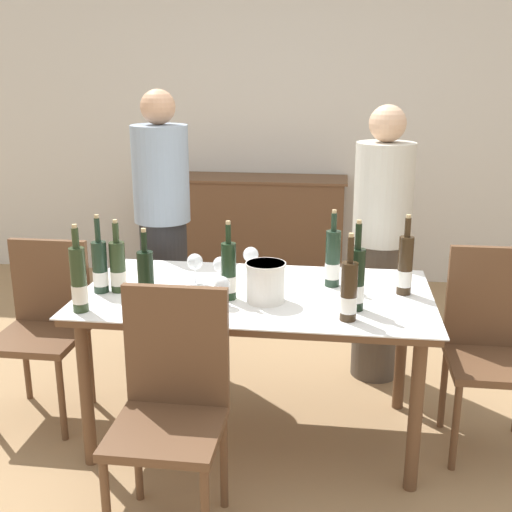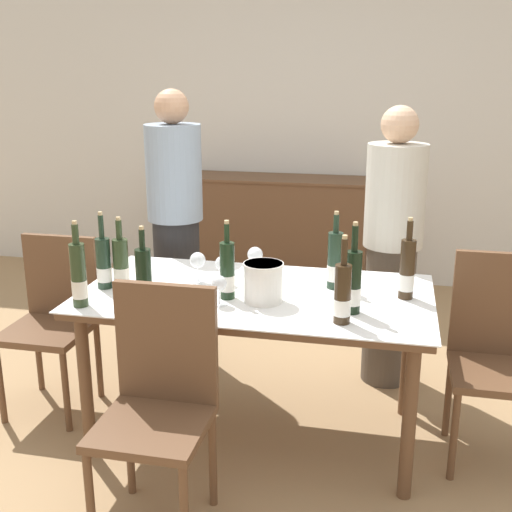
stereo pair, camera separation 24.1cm
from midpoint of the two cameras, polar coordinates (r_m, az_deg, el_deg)
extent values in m
plane|color=#A37F56|center=(3.38, 2.11, -15.44)|extent=(12.00, 12.00, 0.00)
cube|color=silver|center=(5.49, 7.31, 12.27)|extent=(8.00, 0.10, 2.80)
cube|color=brown|center=(5.41, 2.61, 2.10)|extent=(1.59, 0.44, 0.90)
cube|color=brown|center=(5.31, 2.67, 6.91)|extent=(1.64, 0.46, 0.02)
cylinder|color=brown|center=(3.11, -12.73, -11.34)|extent=(0.06, 0.06, 0.72)
cylinder|color=brown|center=(2.87, 15.87, -14.14)|extent=(0.06, 0.06, 0.72)
cylinder|color=brown|center=(3.70, -8.12, -6.43)|extent=(0.06, 0.06, 0.72)
cylinder|color=brown|center=(3.50, 15.28, -8.28)|extent=(0.06, 0.06, 0.72)
cube|color=brown|center=(3.06, 2.25, -3.69)|extent=(1.63, 0.87, 0.04)
cube|color=white|center=(3.05, 2.26, -3.32)|extent=(1.66, 0.90, 0.01)
cylinder|color=white|center=(2.91, 3.03, -2.40)|extent=(0.17, 0.17, 0.18)
cylinder|color=white|center=(2.88, 3.06, -0.78)|extent=(0.19, 0.19, 0.01)
cylinder|color=#28381E|center=(2.91, -13.24, -1.71)|extent=(0.07, 0.07, 0.29)
cylinder|color=silver|center=(2.93, -13.16, -2.89)|extent=(0.07, 0.07, 0.08)
cylinder|color=#28381E|center=(2.86, -13.48, 1.87)|extent=(0.03, 0.03, 0.09)
cylinder|color=tan|center=(2.85, -13.55, 2.88)|extent=(0.02, 0.02, 0.02)
cylinder|color=black|center=(2.87, -7.58, -1.96)|extent=(0.07, 0.07, 0.26)
cylinder|color=white|center=(2.88, -7.54, -3.05)|extent=(0.07, 0.07, 0.07)
cylinder|color=black|center=(2.82, -7.72, 1.43)|extent=(0.03, 0.03, 0.09)
cylinder|color=tan|center=(2.80, -7.76, 2.47)|extent=(0.02, 0.02, 0.02)
cylinder|color=#332314|center=(2.69, 10.25, -3.40)|extent=(0.07, 0.07, 0.25)
cylinder|color=white|center=(2.71, 10.19, -4.50)|extent=(0.07, 0.07, 0.07)
cylinder|color=#332314|center=(2.64, 10.45, 0.32)|extent=(0.03, 0.03, 0.11)
cylinder|color=tan|center=(2.62, 10.52, 1.64)|extent=(0.02, 0.02, 0.02)
cylinder|color=#28381E|center=(3.12, -9.78, -0.70)|extent=(0.07, 0.07, 0.24)
cylinder|color=silver|center=(3.14, -9.73, -1.62)|extent=(0.08, 0.08, 0.07)
cylinder|color=#28381E|center=(3.08, -9.93, 2.28)|extent=(0.03, 0.03, 0.09)
cylinder|color=tan|center=(3.07, -9.98, 3.27)|extent=(0.02, 0.02, 0.02)
cylinder|color=black|center=(2.81, 11.05, -2.35)|extent=(0.07, 0.07, 0.28)
cylinder|color=white|center=(2.83, 10.99, -3.52)|extent=(0.07, 0.07, 0.08)
cylinder|color=black|center=(2.75, 11.27, 1.49)|extent=(0.03, 0.03, 0.11)
cylinder|color=tan|center=(2.74, 11.35, 2.80)|extent=(0.02, 0.02, 0.02)
cylinder|color=black|center=(2.93, -0.23, -1.34)|extent=(0.07, 0.07, 0.27)
cylinder|color=white|center=(2.95, -0.23, -2.42)|extent=(0.07, 0.07, 0.07)
cylinder|color=black|center=(2.88, -0.23, 2.01)|extent=(0.02, 0.02, 0.09)
cylinder|color=tan|center=(2.87, -0.23, 3.01)|extent=(0.02, 0.02, 0.02)
cylinder|color=#1E3323|center=(3.11, 9.24, -0.43)|extent=(0.07, 0.07, 0.28)
cylinder|color=white|center=(3.13, 9.18, -1.49)|extent=(0.07, 0.07, 0.08)
cylinder|color=#1E3323|center=(3.06, 9.39, 2.83)|extent=(0.03, 0.03, 0.09)
cylinder|color=tan|center=(3.05, 9.43, 3.78)|extent=(0.02, 0.02, 0.02)
cylinder|color=#332314|center=(3.04, 15.51, -1.18)|extent=(0.07, 0.07, 0.28)
cylinder|color=white|center=(3.06, 15.42, -2.27)|extent=(0.07, 0.07, 0.08)
cylinder|color=#332314|center=(2.99, 15.77, 2.17)|extent=(0.03, 0.03, 0.09)
cylinder|color=tan|center=(2.98, 15.85, 3.14)|extent=(0.02, 0.02, 0.02)
cylinder|color=#1E3323|center=(3.14, -11.27, -0.67)|extent=(0.07, 0.07, 0.25)
cylinder|color=white|center=(3.15, -11.22, -1.61)|extent=(0.07, 0.07, 0.07)
cylinder|color=#1E3323|center=(3.09, -11.46, 2.53)|extent=(0.03, 0.03, 0.11)
cylinder|color=tan|center=(3.07, -11.53, 3.71)|extent=(0.02, 0.02, 0.02)
cylinder|color=white|center=(2.89, -0.91, -4.33)|extent=(0.08, 0.08, 0.00)
cylinder|color=white|center=(2.88, -0.91, -3.61)|extent=(0.01, 0.01, 0.07)
sphere|color=white|center=(2.86, -0.92, -2.46)|extent=(0.07, 0.07, 0.07)
cylinder|color=white|center=(3.17, -0.79, -2.46)|extent=(0.08, 0.08, 0.00)
cylinder|color=white|center=(3.16, -0.79, -1.78)|extent=(0.01, 0.01, 0.07)
sphere|color=white|center=(3.14, -0.80, -0.69)|extent=(0.07, 0.07, 0.07)
cylinder|color=white|center=(3.20, -3.02, -2.30)|extent=(0.08, 0.08, 0.00)
cylinder|color=white|center=(3.18, -3.03, -1.57)|extent=(0.01, 0.01, 0.08)
sphere|color=white|center=(3.16, -3.05, -0.39)|extent=(0.08, 0.08, 0.08)
cylinder|color=white|center=(3.30, 2.01, -1.68)|extent=(0.07, 0.07, 0.00)
cylinder|color=white|center=(3.29, 2.02, -1.00)|extent=(0.01, 0.01, 0.08)
sphere|color=white|center=(3.27, 2.03, 0.10)|extent=(0.08, 0.08, 0.08)
cylinder|color=brown|center=(2.62, -11.82, -20.76)|extent=(0.03, 0.03, 0.44)
cylinder|color=brown|center=(2.89, -8.75, -16.57)|extent=(0.03, 0.03, 0.44)
cylinder|color=brown|center=(2.80, -1.30, -17.64)|extent=(0.03, 0.03, 0.44)
cube|color=brown|center=(2.57, -6.50, -14.91)|extent=(0.42, 0.42, 0.04)
cube|color=brown|center=(2.60, -5.33, -7.73)|extent=(0.42, 0.04, 0.50)
cylinder|color=brown|center=(3.57, -19.98, -10.71)|extent=(0.03, 0.03, 0.44)
cylinder|color=brown|center=(3.39, -14.57, -11.64)|extent=(0.03, 0.03, 0.44)
cylinder|color=brown|center=(3.85, -17.08, -8.37)|extent=(0.03, 0.03, 0.44)
cylinder|color=brown|center=(3.69, -11.99, -9.09)|extent=(0.03, 0.03, 0.44)
cube|color=brown|center=(3.52, -16.21, -6.44)|extent=(0.42, 0.42, 0.04)
cube|color=brown|center=(3.60, -15.09, -1.72)|extent=(0.42, 0.04, 0.45)
cylinder|color=brown|center=(3.11, 19.40, -14.94)|extent=(0.03, 0.03, 0.43)
cylinder|color=brown|center=(3.43, 18.71, -11.77)|extent=(0.03, 0.03, 0.43)
cube|color=brown|center=(3.19, 22.77, -9.68)|extent=(0.42, 0.42, 0.04)
cube|color=brown|center=(3.27, 22.73, -3.97)|extent=(0.42, 0.04, 0.50)
cylinder|color=#262628|center=(3.99, -5.23, -3.11)|extent=(0.28, 0.28, 0.91)
cylinder|color=#8C9EB2|center=(3.81, -5.51, 7.37)|extent=(0.33, 0.33, 0.56)
sphere|color=tan|center=(3.77, -5.68, 13.09)|extent=(0.20, 0.20, 0.20)
cylinder|color=#51473D|center=(3.84, 13.44, -5.05)|extent=(0.28, 0.28, 0.82)
cylinder|color=beige|center=(3.65, 14.16, 5.19)|extent=(0.33, 0.33, 0.57)
sphere|color=#DBAD89|center=(3.59, 14.60, 11.25)|extent=(0.20, 0.20, 0.20)
camera|label=1|loc=(0.12, -87.70, 0.68)|focal=45.00mm
camera|label=2|loc=(0.12, 92.30, -0.68)|focal=45.00mm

